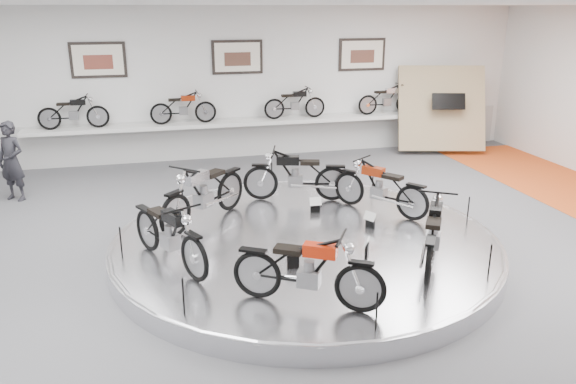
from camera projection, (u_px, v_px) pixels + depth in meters
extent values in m
plane|color=#525254|center=(310.00, 261.00, 9.20)|extent=(16.00, 16.00, 0.00)
plane|color=white|center=(314.00, 4.00, 7.94)|extent=(16.00, 16.00, 0.00)
plane|color=silver|center=(238.00, 84.00, 15.02)|extent=(16.00, 0.00, 16.00)
cube|color=#BCBCBA|center=(240.00, 137.00, 15.45)|extent=(15.68, 0.04, 1.10)
cylinder|color=silver|center=(305.00, 245.00, 9.43)|extent=(6.40, 6.40, 0.30)
torus|color=#B2B2BA|center=(305.00, 238.00, 9.39)|extent=(6.40, 6.40, 0.10)
cube|color=silver|center=(241.00, 123.00, 15.05)|extent=(11.00, 0.55, 0.10)
cube|color=white|center=(98.00, 60.00, 13.95)|extent=(1.35, 0.06, 0.88)
cube|color=white|center=(237.00, 57.00, 14.76)|extent=(1.35, 0.06, 0.88)
cube|color=white|center=(362.00, 54.00, 15.57)|extent=(1.35, 0.06, 0.88)
cube|color=#967F5F|center=(441.00, 108.00, 15.72)|extent=(2.56, 1.52, 2.30)
imported|color=black|center=(11.00, 161.00, 11.86)|extent=(0.74, 0.67, 1.71)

